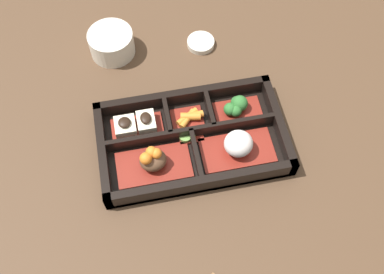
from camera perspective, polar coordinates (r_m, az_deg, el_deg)
ground_plane at (r=0.81m, az=0.00°, el=-0.86°), size 3.00×3.00×0.00m
bento_base at (r=0.81m, az=0.00°, el=-0.69°), size 0.33×0.19×0.01m
bento_rim at (r=0.80m, az=-0.02°, el=-0.03°), size 0.33×0.19×0.04m
bowl_rice at (r=0.78m, az=5.87°, el=-1.10°), size 0.13×0.07×0.05m
bowl_stew at (r=0.77m, az=-4.99°, el=-3.05°), size 0.13×0.07×0.05m
bowl_greens at (r=0.83m, az=5.71°, el=3.82°), size 0.09×0.05×0.03m
bowl_carrots at (r=0.82m, az=-0.26°, el=2.48°), size 0.06×0.05×0.02m
bowl_tofu at (r=0.81m, az=-7.07°, el=1.55°), size 0.09×0.05×0.03m
bowl_pickles at (r=0.80m, az=-0.62°, el=0.14°), size 0.04×0.03×0.01m
tea_cup at (r=0.93m, az=-10.19°, el=11.71°), size 0.09×0.09×0.05m
sauce_dish at (r=0.94m, az=1.12°, el=11.88°), size 0.06×0.06×0.01m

